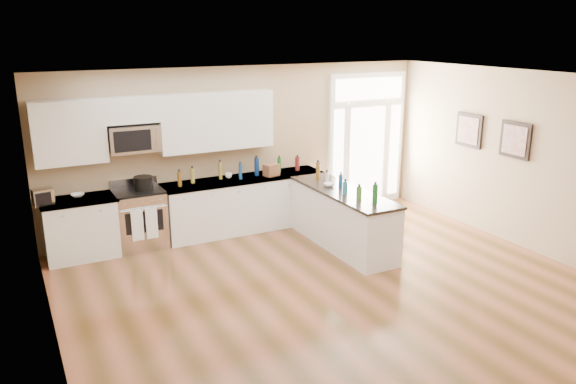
{
  "coord_description": "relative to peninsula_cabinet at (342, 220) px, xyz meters",
  "views": [
    {
      "loc": [
        -3.76,
        -4.93,
        3.4
      ],
      "look_at": [
        -0.18,
        2.0,
        1.12
      ],
      "focal_mm": 35.0,
      "sensor_mm": 36.0,
      "label": 1
    }
  ],
  "objects": [
    {
      "name": "toaster_oven",
      "position": [
        -4.28,
        1.37,
        0.62
      ],
      "size": [
        0.3,
        0.25,
        0.24
      ],
      "primitive_type": "cube",
      "rotation": [
        0.0,
        0.0,
        0.15
      ],
      "color": "silver",
      "rests_on": "back_cabinet_left"
    },
    {
      "name": "peninsula_cabinet",
      "position": [
        0.0,
        0.0,
        0.0
      ],
      "size": [
        0.69,
        2.32,
        0.94
      ],
      "color": "silver",
      "rests_on": "ground"
    },
    {
      "name": "bowl_left",
      "position": [
        -3.78,
        1.56,
        0.53
      ],
      "size": [
        0.21,
        0.21,
        0.05
      ],
      "primitive_type": "imported",
      "rotation": [
        0.0,
        0.0,
        -0.05
      ],
      "color": "white",
      "rests_on": "back_cabinet_left"
    },
    {
      "name": "upper_cabinet_right",
      "position": [
        -1.5,
        1.59,
        1.49
      ],
      "size": [
        1.94,
        0.33,
        0.95
      ],
      "primitive_type": "cube",
      "color": "silver",
      "rests_on": "room_shell"
    },
    {
      "name": "kitchen_range",
      "position": [
        -2.9,
        1.45,
        0.05
      ],
      "size": [
        0.76,
        0.68,
        1.08
      ],
      "color": "silver",
      "rests_on": "ground"
    },
    {
      "name": "bowl_peninsula",
      "position": [
        -0.08,
        0.3,
        0.53
      ],
      "size": [
        0.18,
        0.18,
        0.05
      ],
      "primitive_type": "imported",
      "rotation": [
        0.0,
        0.0,
        -0.05
      ],
      "color": "white",
      "rests_on": "peninsula_cabinet"
    },
    {
      "name": "ground",
      "position": [
        -0.93,
        -2.24,
        -0.43
      ],
      "size": [
        8.0,
        8.0,
        0.0
      ],
      "primitive_type": "plane",
      "color": "#503516"
    },
    {
      "name": "back_cabinet_right",
      "position": [
        -1.08,
        1.45,
        0.0
      ],
      "size": [
        2.85,
        0.66,
        0.94
      ],
      "color": "silver",
      "rests_on": "ground"
    },
    {
      "name": "cup_counter",
      "position": [
        -1.33,
        1.54,
        0.55
      ],
      "size": [
        0.14,
        0.14,
        0.09
      ],
      "primitive_type": "imported",
      "rotation": [
        0.0,
        0.0,
        -0.2
      ],
      "color": "white",
      "rests_on": "back_cabinet_right"
    },
    {
      "name": "back_cabinet_left",
      "position": [
        -3.8,
        1.45,
        0.0
      ],
      "size": [
        1.1,
        0.66,
        0.94
      ],
      "color": "silver",
      "rests_on": "ground"
    },
    {
      "name": "wall_art_near",
      "position": [
        2.54,
        -0.04,
        1.27
      ],
      "size": [
        0.05,
        0.58,
        0.58
      ],
      "color": "black",
      "rests_on": "room_shell"
    },
    {
      "name": "stockpot",
      "position": [
        -2.8,
        1.45,
        0.63
      ],
      "size": [
        0.37,
        0.37,
        0.23
      ],
      "primitive_type": "cylinder",
      "rotation": [
        0.0,
        0.0,
        0.32
      ],
      "color": "black",
      "rests_on": "kitchen_range"
    },
    {
      "name": "upper_cabinet_left",
      "position": [
        -3.81,
        1.59,
        1.49
      ],
      "size": [
        1.04,
        0.33,
        0.95
      ],
      "primitive_type": "cube",
      "color": "silver",
      "rests_on": "room_shell"
    },
    {
      "name": "microwave",
      "position": [
        -2.88,
        1.56,
        1.33
      ],
      "size": [
        0.78,
        0.41,
        0.42
      ],
      "color": "silver",
      "rests_on": "room_shell"
    },
    {
      "name": "wall_art_far",
      "position": [
        2.54,
        -1.04,
        1.27
      ],
      "size": [
        0.05,
        0.58,
        0.58
      ],
      "color": "black",
      "rests_on": "room_shell"
    },
    {
      "name": "entry_door",
      "position": [
        1.62,
        1.71,
        0.87
      ],
      "size": [
        1.7,
        0.1,
        2.6
      ],
      "color": "white",
      "rests_on": "ground"
    },
    {
      "name": "room_shell",
      "position": [
        -0.93,
        -2.24,
        1.27
      ],
      "size": [
        8.0,
        8.0,
        8.0
      ],
      "color": "tan",
      "rests_on": "ground"
    },
    {
      "name": "cardboard_box",
      "position": [
        -0.61,
        1.35,
        0.61
      ],
      "size": [
        0.28,
        0.23,
        0.2
      ],
      "primitive_type": "cube",
      "rotation": [
        0.0,
        0.0,
        0.24
      ],
      "color": "brown",
      "rests_on": "back_cabinet_right"
    },
    {
      "name": "upper_cabinet_short",
      "position": [
        -2.88,
        1.59,
        1.77
      ],
      "size": [
        0.82,
        0.33,
        0.4
      ],
      "primitive_type": "cube",
      "color": "silver",
      "rests_on": "room_shell"
    },
    {
      "name": "counter_bottles",
      "position": [
        -0.57,
        0.75,
        0.64
      ],
      "size": [
        2.31,
        2.45,
        0.31
      ],
      "color": "#19591E",
      "rests_on": "back_cabinet_right"
    }
  ]
}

